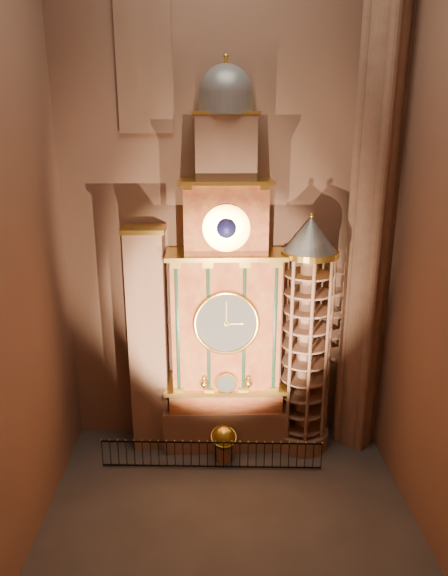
{
  "coord_description": "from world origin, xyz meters",
  "views": [
    {
      "loc": [
        -0.6,
        -16.05,
        14.0
      ],
      "look_at": [
        -0.12,
        3.0,
        8.15
      ],
      "focal_mm": 32.0,
      "sensor_mm": 36.0,
      "label": 1
    }
  ],
  "objects_px": {
    "iron_railing": "(211,455)",
    "astronomical_clock": "(226,307)",
    "portrait_tower": "(149,340)",
    "stair_turret": "(305,339)",
    "celestial_globe": "(224,440)"
  },
  "relations": [
    {
      "from": "iron_railing",
      "to": "astronomical_clock",
      "type": "bearing_deg",
      "value": 72.22
    },
    {
      "from": "astronomical_clock",
      "to": "portrait_tower",
      "type": "height_order",
      "value": "astronomical_clock"
    },
    {
      "from": "stair_turret",
      "to": "celestial_globe",
      "type": "distance_m",
      "value": 5.73
    },
    {
      "from": "portrait_tower",
      "to": "stair_turret",
      "type": "xyz_separation_m",
      "value": [
        6.9,
        -0.28,
        0.12
      ]
    },
    {
      "from": "astronomical_clock",
      "to": "portrait_tower",
      "type": "bearing_deg",
      "value": 179.71
    },
    {
      "from": "stair_turret",
      "to": "celestial_globe",
      "type": "relative_size",
      "value": 6.42
    },
    {
      "from": "stair_turret",
      "to": "iron_railing",
      "type": "height_order",
      "value": "stair_turret"
    },
    {
      "from": "celestial_globe",
      "to": "iron_railing",
      "type": "bearing_deg",
      "value": -133.19
    },
    {
      "from": "astronomical_clock",
      "to": "stair_turret",
      "type": "distance_m",
      "value": 3.78
    },
    {
      "from": "stair_turret",
      "to": "celestial_globe",
      "type": "xyz_separation_m",
      "value": [
        -3.62,
        -1.23,
        -4.26
      ]
    },
    {
      "from": "portrait_tower",
      "to": "stair_turret",
      "type": "height_order",
      "value": "stair_turret"
    },
    {
      "from": "iron_railing",
      "to": "celestial_globe",
      "type": "bearing_deg",
      "value": 46.81
    },
    {
      "from": "iron_railing",
      "to": "stair_turret",
      "type": "bearing_deg",
      "value": 23.49
    },
    {
      "from": "portrait_tower",
      "to": "celestial_globe",
      "type": "relative_size",
      "value": 6.06
    },
    {
      "from": "stair_turret",
      "to": "iron_railing",
      "type": "distance_m",
      "value": 6.45
    }
  ]
}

